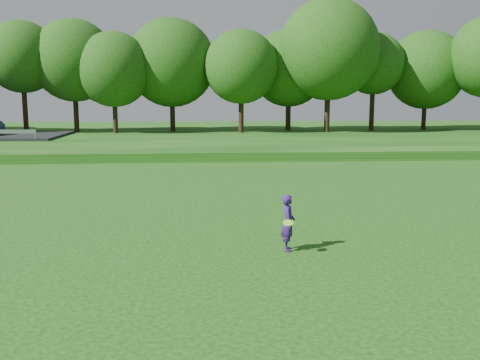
{
  "coord_description": "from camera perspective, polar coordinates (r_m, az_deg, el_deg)",
  "views": [
    {
      "loc": [
        -0.21,
        -13.79,
        4.17
      ],
      "look_at": [
        1.11,
        4.07,
        1.3
      ],
      "focal_mm": 40.0,
      "sensor_mm": 36.0,
      "label": 1
    }
  ],
  "objects": [
    {
      "name": "treeline",
      "position": [
        51.94,
        -4.11,
        13.43
      ],
      "size": [
        104.0,
        7.0,
        15.0
      ],
      "primitive_type": null,
      "color": "#16410F",
      "rests_on": "berm"
    },
    {
      "name": "walking_path",
      "position": [
        34.04,
        -3.85,
        2.09
      ],
      "size": [
        130.0,
        1.6,
        0.04
      ],
      "primitive_type": "cube",
      "color": "gray",
      "rests_on": "ground"
    },
    {
      "name": "ground",
      "position": [
        14.41,
        -3.25,
        -7.74
      ],
      "size": [
        140.0,
        140.0,
        0.0
      ],
      "primitive_type": "plane",
      "color": "#0E3E0C",
      "rests_on": "ground"
    },
    {
      "name": "woman",
      "position": [
        14.45,
        5.15,
        -4.55
      ],
      "size": [
        0.44,
        0.92,
        1.53
      ],
      "color": "#36176B",
      "rests_on": "ground"
    },
    {
      "name": "berm",
      "position": [
        47.95,
        -3.99,
        4.46
      ],
      "size": [
        130.0,
        30.0,
        0.6
      ],
      "primitive_type": "cube",
      "color": "#0E3E0C",
      "rests_on": "ground"
    }
  ]
}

